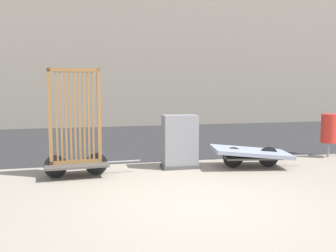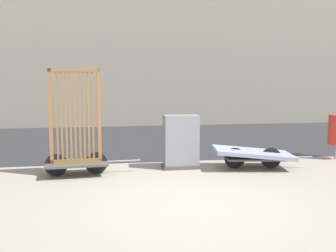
{
  "view_description": "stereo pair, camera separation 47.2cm",
  "coord_description": "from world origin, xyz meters",
  "views": [
    {
      "loc": [
        -1.83,
        -5.67,
        1.9
      ],
      "look_at": [
        0.0,
        2.29,
        0.97
      ],
      "focal_mm": 42.0,
      "sensor_mm": 36.0,
      "label": 1
    },
    {
      "loc": [
        -1.37,
        -5.76,
        1.9
      ],
      "look_at": [
        0.0,
        2.29,
        0.97
      ],
      "focal_mm": 42.0,
      "sensor_mm": 36.0,
      "label": 2
    }
  ],
  "objects": [
    {
      "name": "bike_cart_with_bedframe",
      "position": [
        -1.89,
        2.29,
        0.75
      ],
      "size": [
        1.95,
        0.87,
        2.16
      ],
      "rotation": [
        0.0,
        0.0,
        0.07
      ],
      "color": "#4C4742",
      "rests_on": "ground_plane"
    },
    {
      "name": "ground_plane",
      "position": [
        0.0,
        0.0,
        0.0
      ],
      "size": [
        60.0,
        60.0,
        0.0
      ],
      "primitive_type": "plane",
      "color": "gray"
    },
    {
      "name": "building_facade",
      "position": [
        0.0,
        12.88,
        5.02
      ],
      "size": [
        48.0,
        4.0,
        10.04
      ],
      "color": "#9E9384",
      "rests_on": "ground_plane"
    },
    {
      "name": "utility_cabinet",
      "position": [
        0.34,
        2.59,
        0.54
      ],
      "size": [
        0.81,
        0.46,
        1.17
      ],
      "color": "#4C4C4C",
      "rests_on": "ground_plane"
    },
    {
      "name": "road_strip",
      "position": [
        0.0,
        7.09,
        0.0
      ],
      "size": [
        56.0,
        7.59,
        0.01
      ],
      "color": "#2D2D30",
      "rests_on": "ground_plane"
    },
    {
      "name": "bike_cart_with_mattress",
      "position": [
        1.89,
        2.29,
        0.32
      ],
      "size": [
        2.21,
        1.18,
        0.46
      ],
      "rotation": [
        0.0,
        0.0,
        -0.15
      ],
      "color": "#4C4742",
      "rests_on": "ground_plane"
    }
  ]
}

